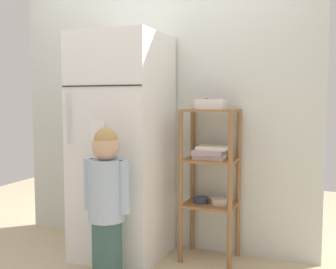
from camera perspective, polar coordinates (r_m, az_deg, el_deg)
ground_plane at (r=3.32m, az=-3.87°, el=-17.01°), size 6.00×6.00×0.00m
kitchen_wall_back at (r=3.42m, az=-1.31°, el=2.96°), size 2.65×0.03×2.24m
refrigerator at (r=3.19m, az=-6.46°, el=-1.72°), size 0.66×0.67×1.74m
child_standing at (r=2.75m, az=-8.71°, el=-7.75°), size 0.34×0.25×1.06m
pantry_shelf_unit at (r=3.11m, az=6.00°, el=-4.92°), size 0.42×0.32×1.17m
fruit_bin at (r=3.06m, az=5.98°, el=4.26°), size 0.22×0.15×0.08m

